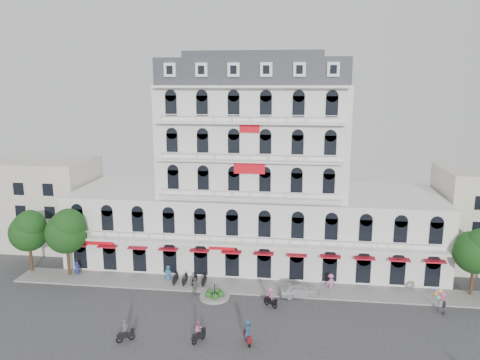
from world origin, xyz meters
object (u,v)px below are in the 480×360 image
rider_southwest (199,331)px  rider_east (248,332)px  balloon_vendor (442,302)px  rider_west (125,332)px  rider_center (271,297)px  parked_car (299,290)px

rider_southwest → rider_east: bearing=-56.2°
balloon_vendor → rider_west: bearing=-163.3°
rider_west → rider_center: size_ratio=0.98×
rider_east → rider_center: bearing=-34.6°
rider_center → rider_southwest: bearing=-90.4°
rider_west → balloon_vendor: balloon_vendor is taller
rider_west → rider_southwest: bearing=-27.3°
rider_southwest → rider_east: (4.28, 0.22, 0.14)m
parked_car → rider_center: 4.02m
rider_east → balloon_vendor: bearing=-89.5°
rider_east → rider_center: 7.29m
parked_car → rider_southwest: bearing=123.2°
rider_east → rider_center: size_ratio=1.08×
rider_west → rider_east: 10.73m
parked_car → rider_center: (-2.84, -2.83, 0.35)m
parked_car → rider_east: rider_east is taller
rider_west → parked_car: bearing=1.9°
rider_west → balloon_vendor: size_ratio=0.84×
parked_car → rider_west: rider_west is taller
parked_car → rider_west: bearing=109.6°
rider_southwest → rider_east: 4.29m
parked_car → rider_east: size_ratio=1.92×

